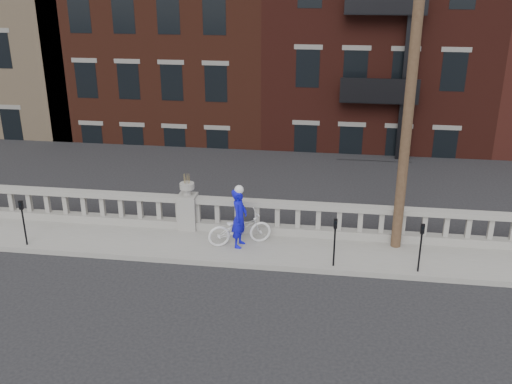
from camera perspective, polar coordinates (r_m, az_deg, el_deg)
ground at (r=14.45m, az=-10.71°, el=-10.56°), size 120.00×120.00×0.00m
sidewalk at (r=16.91m, az=-7.53°, el=-5.13°), size 32.00×2.20×0.15m
balustrade at (r=17.51m, az=-6.79°, el=-2.12°), size 28.00×0.34×1.03m
planter_pedestal at (r=17.44m, az=-6.82°, el=-1.55°), size 0.55×0.55×1.76m
lower_level at (r=35.16m, az=2.08°, el=13.07°), size 80.00×44.00×20.80m
utility_pole at (r=15.45m, az=15.41°, el=11.95°), size 1.60×0.28×10.00m
parking_meter_b at (r=17.49m, az=-22.28°, el=-2.39°), size 0.10×0.09×1.36m
parking_meter_c at (r=15.18m, az=7.89°, el=-4.48°), size 0.10×0.09×1.36m
parking_meter_d at (r=15.35m, az=16.18°, el=-4.86°), size 0.10×0.09×1.36m
bicycle at (r=16.39m, az=-1.65°, el=-3.66°), size 1.95×1.32×0.97m
cyclist at (r=16.12m, az=-1.68°, el=-2.60°), size 0.50×0.69×1.74m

